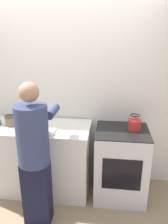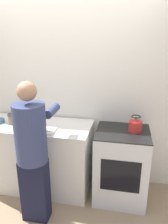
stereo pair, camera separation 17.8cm
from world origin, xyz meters
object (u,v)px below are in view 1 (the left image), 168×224
person (34,152)px  knife (41,131)px  canister_jar (10,121)px  kettle (134,124)px  oven (120,164)px  cutting_board (43,132)px

person → knife: person is taller
canister_jar → kettle: bearing=1.6°
oven → canister_jar: size_ratio=6.86×
canister_jar → knife: bearing=-18.9°
person → knife: 0.39m
oven → kettle: bearing=12.5°
oven → kettle: kettle is taller
person → kettle: size_ratio=8.22×
knife → kettle: size_ratio=1.17×
cutting_board → canister_jar: canister_jar is taller
cutting_board → canister_jar: 0.50m
canister_jar → oven: bearing=0.5°
person → knife: (-0.04, 0.38, 0.08)m
kettle → knife: bearing=-169.8°
oven → knife: bearing=-170.1°
oven → person: person is taller
person → cutting_board: size_ratio=5.56×
knife → person: bearing=-65.0°
oven → kettle: size_ratio=4.75×
person → canister_jar: size_ratio=11.88×
person → cutting_board: (-0.02, 0.38, 0.06)m
knife → cutting_board: bearing=32.8°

